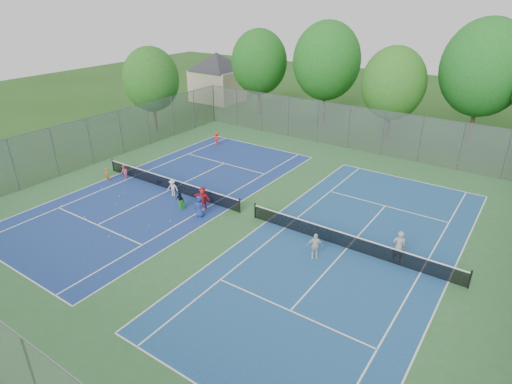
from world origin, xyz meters
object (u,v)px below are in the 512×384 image
ball_hopper (182,205)px  instructor (399,247)px  net_right (348,242)px  ball_crate (160,182)px  net_left (170,184)px

ball_hopper → instructor: 14.07m
net_right → ball_crate: (-15.50, 0.37, -0.31)m
net_left → ball_hopper: 3.33m
net_right → net_left: bearing=180.0°
net_left → instructor: (16.73, 0.30, 0.50)m
ball_hopper → instructor: (13.91, 2.05, 0.64)m
net_right → instructor: size_ratio=6.77×
ball_crate → instructor: bearing=-0.2°
net_left → ball_hopper: bearing=-31.8°
ball_crate → ball_hopper: ball_hopper is taller
net_left → instructor: size_ratio=6.77×
ball_hopper → instructor: size_ratio=0.33×
net_right → ball_crate: 15.50m
net_left → instructor: bearing=1.0°
instructor → net_left: bearing=-19.7°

